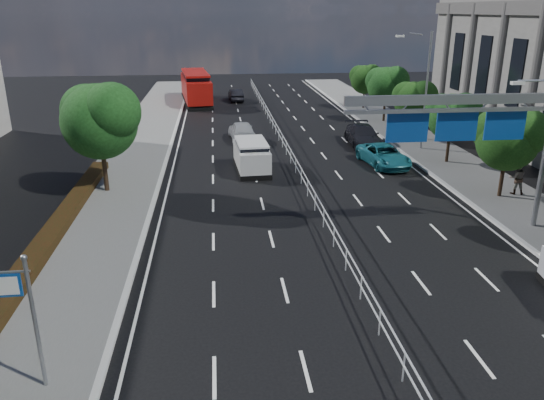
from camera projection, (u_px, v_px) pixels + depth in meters
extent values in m
plane|color=black|center=(394.00, 364.00, 16.60)|extent=(160.00, 160.00, 0.00)
cube|color=slate|center=(11.00, 389.00, 15.43)|extent=(5.00, 140.00, 0.14)
cube|color=silver|center=(99.00, 383.00, 15.68)|extent=(0.25, 140.00, 0.15)
cube|color=silver|center=(292.00, 152.00, 37.31)|extent=(0.05, 85.00, 0.05)
cube|color=silver|center=(292.00, 159.00, 37.46)|extent=(0.05, 85.00, 0.05)
cube|color=black|center=(7.00, 297.00, 19.82)|extent=(1.00, 36.00, 0.44)
cylinder|color=gray|center=(36.00, 327.00, 14.84)|extent=(0.12, 0.12, 4.20)
sphere|color=gray|center=(24.00, 258.00, 14.11)|extent=(0.18, 0.18, 0.18)
cylinder|color=gray|center=(5.00, 272.00, 14.19)|extent=(1.30, 0.07, 0.07)
cube|color=gray|center=(453.00, 99.00, 24.28)|extent=(10.20, 0.25, 0.45)
cube|color=gray|center=(452.00, 110.00, 24.45)|extent=(10.20, 0.18, 0.18)
cylinder|color=gray|center=(538.00, 80.00, 24.41)|extent=(2.00, 0.10, 0.10)
cube|color=silver|center=(518.00, 83.00, 24.35)|extent=(0.60, 0.25, 0.15)
cube|color=navy|center=(505.00, 125.00, 25.17)|extent=(2.00, 0.08, 1.40)
cube|color=white|center=(504.00, 125.00, 25.22)|extent=(1.80, 0.02, 1.20)
cube|color=navy|center=(457.00, 126.00, 24.93)|extent=(2.00, 0.08, 1.40)
cube|color=white|center=(456.00, 126.00, 24.98)|extent=(1.80, 0.02, 1.20)
cube|color=navy|center=(407.00, 128.00, 24.69)|extent=(2.00, 0.08, 1.40)
cube|color=white|center=(407.00, 127.00, 24.74)|extent=(1.80, 0.02, 1.20)
cylinder|color=gray|center=(426.00, 93.00, 40.48)|extent=(0.16, 0.16, 9.00)
cylinder|color=gray|center=(416.00, 34.00, 38.91)|extent=(0.10, 2.40, 0.10)
cube|color=silver|center=(400.00, 36.00, 38.84)|extent=(0.60, 0.25, 0.15)
cylinder|color=black|center=(104.00, 165.00, 31.65)|extent=(0.28, 0.28, 3.50)
sphere|color=#133511|center=(100.00, 122.00, 30.77)|extent=(4.40, 4.40, 4.40)
sphere|color=#133511|center=(112.00, 111.00, 30.00)|extent=(3.30, 3.30, 3.30)
sphere|color=#133511|center=(87.00, 110.00, 31.12)|extent=(3.08, 3.08, 3.08)
cylinder|color=black|center=(502.00, 175.00, 30.81)|extent=(0.22, 0.22, 2.80)
sphere|color=black|center=(508.00, 140.00, 30.11)|extent=(3.50, 3.50, 3.50)
sphere|color=black|center=(526.00, 132.00, 29.50)|extent=(2.62, 2.62, 2.62)
sphere|color=black|center=(494.00, 131.00, 30.39)|extent=(2.45, 2.45, 2.45)
cylinder|color=black|center=(448.00, 145.00, 37.85)|extent=(0.22, 0.22, 2.70)
sphere|color=#133511|center=(451.00, 117.00, 37.17)|extent=(3.30, 3.30, 3.30)
sphere|color=#133511|center=(465.00, 111.00, 36.59)|extent=(2.48, 2.48, 2.47)
sphere|color=#133511|center=(441.00, 110.00, 37.43)|extent=(2.31, 2.31, 2.31)
cylinder|color=black|center=(411.00, 124.00, 44.87)|extent=(0.21, 0.21, 2.65)
sphere|color=black|center=(413.00, 101.00, 44.21)|extent=(3.20, 3.20, 3.20)
sphere|color=black|center=(423.00, 95.00, 43.64)|extent=(2.40, 2.40, 2.40)
sphere|color=black|center=(405.00, 95.00, 44.46)|extent=(2.24, 2.24, 2.24)
cylinder|color=black|center=(384.00, 108.00, 51.86)|extent=(0.23, 0.23, 2.85)
sphere|color=#133511|center=(386.00, 86.00, 51.14)|extent=(3.60, 3.60, 3.60)
sphere|color=#133511|center=(395.00, 81.00, 50.51)|extent=(2.70, 2.70, 2.70)
sphere|color=#133511|center=(378.00, 81.00, 51.43)|extent=(2.52, 2.52, 2.52)
cylinder|color=black|center=(364.00, 97.00, 58.91)|extent=(0.21, 0.21, 2.60)
sphere|color=black|center=(365.00, 80.00, 58.26)|extent=(3.10, 3.10, 3.10)
sphere|color=black|center=(372.00, 75.00, 57.71)|extent=(2.32, 2.33, 2.32)
sphere|color=black|center=(359.00, 75.00, 58.50)|extent=(2.17, 2.17, 2.17)
cube|color=black|center=(252.00, 168.00, 36.55)|extent=(2.36, 4.95, 0.35)
cube|color=silver|center=(252.00, 156.00, 36.26)|extent=(2.31, 4.85, 1.43)
cube|color=black|center=(251.00, 146.00, 36.02)|extent=(2.07, 3.52, 0.63)
cube|color=silver|center=(251.00, 142.00, 35.91)|extent=(2.17, 3.81, 0.13)
cylinder|color=black|center=(242.00, 173.00, 34.90)|extent=(0.34, 0.73, 0.71)
cylinder|color=black|center=(268.00, 171.00, 35.16)|extent=(0.34, 0.73, 0.71)
cylinder|color=black|center=(237.00, 160.00, 37.81)|extent=(0.34, 0.73, 0.71)
cylinder|color=black|center=(261.00, 159.00, 38.07)|extent=(0.34, 0.73, 0.71)
cube|color=black|center=(196.00, 101.00, 63.44)|extent=(4.14, 12.27, 0.36)
cube|color=#960F0A|center=(196.00, 88.00, 62.92)|extent=(4.06, 12.03, 2.44)
cube|color=black|center=(195.00, 77.00, 62.50)|extent=(3.48, 8.72, 1.08)
cube|color=#960F0A|center=(195.00, 73.00, 62.32)|extent=(3.67, 9.43, 0.22)
cylinder|color=black|center=(189.00, 105.00, 59.56)|extent=(0.39, 0.77, 0.74)
cylinder|color=black|center=(210.00, 104.00, 60.04)|extent=(0.39, 0.77, 0.74)
cylinder|color=black|center=(184.00, 95.00, 66.72)|extent=(0.39, 0.77, 0.74)
cylinder|color=black|center=(203.00, 94.00, 67.19)|extent=(0.39, 0.77, 0.74)
imported|color=#ACAFB4|center=(242.00, 130.00, 44.96)|extent=(2.33, 4.94, 1.64)
imported|color=black|center=(236.00, 95.00, 64.21)|extent=(1.80, 4.42, 1.43)
imported|color=#186270|center=(384.00, 155.00, 37.59)|extent=(3.07, 5.52, 1.46)
imported|color=black|center=(363.00, 136.00, 43.07)|extent=(2.49, 5.71, 1.63)
imported|color=gray|center=(517.00, 178.00, 31.25)|extent=(1.10, 0.95, 1.94)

